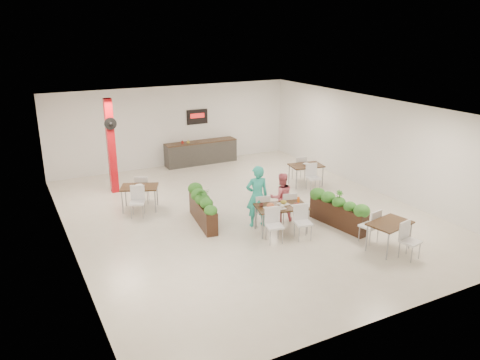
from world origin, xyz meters
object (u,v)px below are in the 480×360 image
diner_woman (281,197)px  planter_left (203,207)px  side_table_a (140,190)px  side_table_b (306,168)px  side_table_c (390,227)px  red_column (111,145)px  diner_man (257,196)px  main_table (281,210)px  planter_right (338,209)px  service_counter (201,152)px

diner_woman → planter_left: 2.27m
side_table_a → side_table_b: same height
side_table_a → side_table_c: same height
red_column → diner_man: size_ratio=1.80×
main_table → diner_woman: diner_woman is taller
diner_man → side_table_a: 3.78m
red_column → diner_woman: bearing=-52.0°
side_table_a → side_table_c: bearing=-26.1°
planter_left → planter_right: size_ratio=1.01×
red_column → planter_left: 4.37m
diner_man → planter_right: (2.02, -1.09, -0.38)m
main_table → planter_left: (-1.69, 1.49, -0.11)m
service_counter → diner_man: bearing=-99.4°
service_counter → diner_woman: 6.63m
planter_left → service_counter: bearing=67.5°
red_column → diner_man: red_column is taller
service_counter → diner_man: (-1.09, -6.62, 0.40)m
main_table → side_table_b: bearing=45.5°
service_counter → main_table: service_counter is taller
main_table → red_column: bearing=121.4°
service_counter → planter_left: bearing=-112.5°
side_table_c → service_counter: bearing=85.3°
planter_right → side_table_b: planter_right is taller
side_table_b → diner_man: bearing=-135.5°
red_column → diner_woman: red_column is taller
planter_right → side_table_a: (-4.60, 3.84, 0.12)m
main_table → diner_woman: size_ratio=1.27×
planter_left → side_table_c: planter_left is taller
diner_woman → side_table_b: size_ratio=0.87×
side_table_b → main_table: bearing=-125.0°
diner_man → side_table_b: size_ratio=1.07×
diner_woman → planter_right: (1.22, -1.09, -0.22)m
red_column → side_table_a: 2.27m
service_counter → side_table_b: (2.22, -4.29, 0.13)m
diner_man → diner_woman: size_ratio=1.23×
red_column → service_counter: 4.56m
side_table_b → side_table_c: (-1.11, -5.19, -0.01)m
service_counter → side_table_c: (1.11, -9.48, 0.12)m
planter_left → side_table_c: (3.50, -3.71, 0.09)m
red_column → planter_left: red_column is taller
planter_left → side_table_b: size_ratio=1.22×
main_table → diner_man: size_ratio=1.04×
diner_man → red_column: bearing=-45.9°
planter_right → diner_woman: bearing=138.2°
side_table_b → diner_woman: bearing=-127.8°
service_counter → planter_right: (0.93, -7.70, 0.01)m
diner_man → side_table_c: size_ratio=1.06×
side_table_a → service_counter: bearing=69.9°
main_table → planter_left: planter_left is taller
planter_left → side_table_b: (4.61, 1.48, 0.10)m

